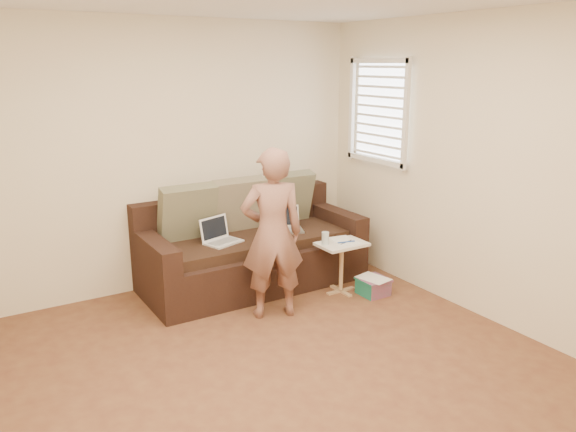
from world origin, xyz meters
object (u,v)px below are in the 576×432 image
(drinking_glass, at_px, (325,238))
(person, at_px, (272,234))
(laptop_white, at_px, (223,243))
(striped_box, at_px, (373,286))
(laptop_silver, at_px, (286,231))
(side_table, at_px, (341,267))
(sofa, at_px, (253,244))

(drinking_glass, bearing_deg, person, -167.40)
(laptop_white, distance_m, striped_box, 1.51)
(laptop_silver, bearing_deg, laptop_white, -156.13)
(laptop_white, relative_size, person, 0.22)
(drinking_glass, bearing_deg, side_table, -16.84)
(laptop_white, distance_m, drinking_glass, 0.97)
(sofa, xyz_separation_m, drinking_glass, (0.47, -0.58, 0.14))
(sofa, xyz_separation_m, striped_box, (0.86, -0.84, -0.34))
(laptop_silver, bearing_deg, person, -107.54)
(laptop_white, xyz_separation_m, drinking_glass, (0.83, -0.50, 0.05))
(sofa, relative_size, laptop_silver, 6.56)
(sofa, relative_size, person, 1.45)
(laptop_silver, height_order, drinking_glass, laptop_silver)
(laptop_silver, xyz_separation_m, striped_box, (0.50, -0.79, -0.43))
(sofa, height_order, laptop_silver, sofa)
(laptop_silver, distance_m, person, 0.90)
(person, distance_m, striped_box, 1.26)
(side_table, distance_m, drinking_glass, 0.36)
(sofa, bearing_deg, drinking_glass, -50.57)
(side_table, xyz_separation_m, drinking_glass, (-0.16, 0.05, 0.31))
(side_table, bearing_deg, laptop_silver, 115.69)
(laptop_silver, distance_m, laptop_white, 0.72)
(laptop_silver, height_order, person, person)
(laptop_silver, xyz_separation_m, laptop_white, (-0.72, -0.03, 0.00))
(laptop_silver, height_order, laptop_white, laptop_white)
(sofa, distance_m, laptop_silver, 0.37)
(sofa, height_order, side_table, sofa)
(side_table, height_order, striped_box, side_table)
(sofa, relative_size, laptop_white, 6.61)
(laptop_white, relative_size, striped_box, 1.23)
(sofa, distance_m, side_table, 0.91)
(person, bearing_deg, drinking_glass, -150.09)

